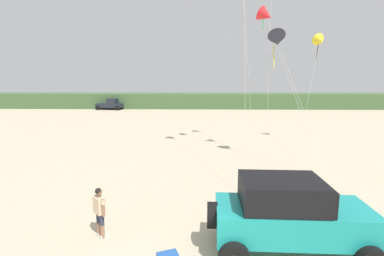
% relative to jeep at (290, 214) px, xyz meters
% --- Properties ---
extents(dune_ridge, '(90.00, 9.06, 2.75)m').
position_rel_jeep_xyz_m(dune_ridge, '(-3.49, 48.91, 0.18)').
color(dune_ridge, '#426038').
rests_on(dune_ridge, ground_plane).
extents(jeep, '(4.88, 2.48, 2.26)m').
position_rel_jeep_xyz_m(jeep, '(0.00, 0.00, 0.00)').
color(jeep, teal).
rests_on(jeep, ground_plane).
extents(person_watching, '(0.48, 0.47, 1.67)m').
position_rel_jeep_xyz_m(person_watching, '(-5.84, 0.69, -0.26)').
color(person_watching, '#8C664C').
rests_on(person_watching, ground_plane).
extents(distant_pickup, '(4.80, 2.89, 1.98)m').
position_rel_jeep_xyz_m(distant_pickup, '(-18.96, 43.56, -0.26)').
color(distant_pickup, '#1E232D').
rests_on(distant_pickup, ground_plane).
extents(kite_green_box, '(2.71, 4.76, 8.16)m').
position_rel_jeep_xyz_m(kite_green_box, '(1.97, 10.01, 6.27)').
color(kite_green_box, black).
rests_on(kite_green_box, ground_plane).
extents(kite_pink_ribbon, '(3.44, 5.31, 8.69)m').
position_rel_jeep_xyz_m(kite_pink_ribbon, '(6.59, 15.21, 6.93)').
color(kite_pink_ribbon, yellow).
rests_on(kite_pink_ribbon, ground_plane).
extents(kite_yellow_diamond, '(3.15, 5.06, 9.88)m').
position_rel_jeep_xyz_m(kite_yellow_diamond, '(1.52, 11.30, 7.96)').
color(kite_yellow_diamond, red).
rests_on(kite_yellow_diamond, ground_plane).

